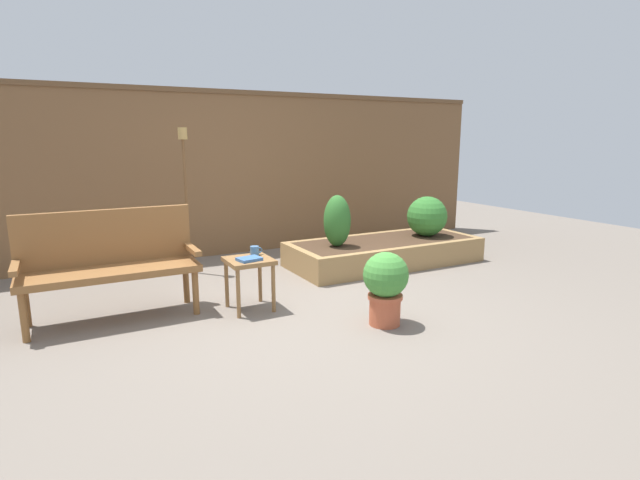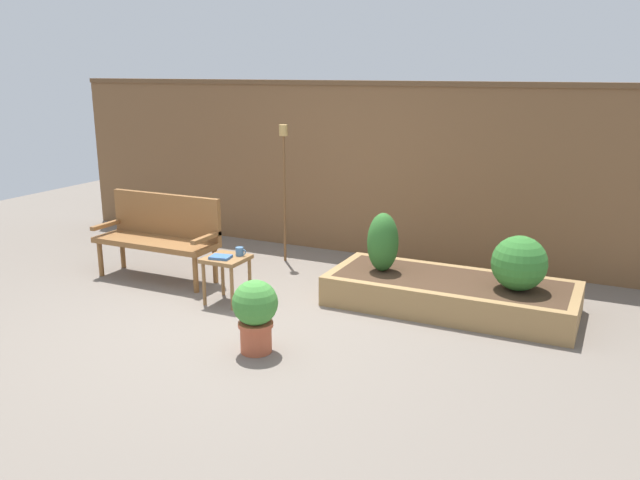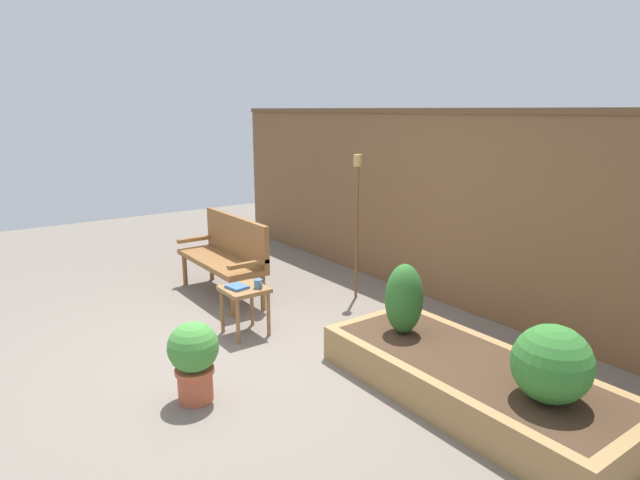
# 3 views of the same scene
# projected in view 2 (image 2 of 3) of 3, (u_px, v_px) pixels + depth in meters

# --- Properties ---
(ground_plane) EXTENTS (14.00, 14.00, 0.00)m
(ground_plane) POSITION_uv_depth(u_px,v_px,m) (245.00, 319.00, 6.11)
(ground_plane) COLOR #70665B
(fence_back) EXTENTS (8.40, 0.14, 2.16)m
(fence_back) POSITION_uv_depth(u_px,v_px,m) (353.00, 168.00, 8.09)
(fence_back) COLOR brown
(fence_back) RESTS_ON ground_plane
(garden_bench) EXTENTS (1.44, 0.48, 0.94)m
(garden_bench) POSITION_uv_depth(u_px,v_px,m) (160.00, 230.00, 7.21)
(garden_bench) COLOR brown
(garden_bench) RESTS_ON ground_plane
(side_table) EXTENTS (0.40, 0.40, 0.48)m
(side_table) POSITION_uv_depth(u_px,v_px,m) (227.00, 265.00, 6.45)
(side_table) COLOR olive
(side_table) RESTS_ON ground_plane
(cup_on_table) EXTENTS (0.12, 0.08, 0.08)m
(cup_on_table) POSITION_uv_depth(u_px,v_px,m) (240.00, 251.00, 6.46)
(cup_on_table) COLOR teal
(cup_on_table) RESTS_ON side_table
(book_on_table) EXTENTS (0.22, 0.19, 0.03)m
(book_on_table) POSITION_uv_depth(u_px,v_px,m) (221.00, 257.00, 6.37)
(book_on_table) COLOR #38609E
(book_on_table) RESTS_ON side_table
(potted_boxwood) EXTENTS (0.38, 0.38, 0.63)m
(potted_boxwood) POSITION_uv_depth(u_px,v_px,m) (255.00, 311.00, 5.32)
(potted_boxwood) COLOR #B75638
(potted_boxwood) RESTS_ON ground_plane
(raised_planter_bed) EXTENTS (2.40, 1.00, 0.30)m
(raised_planter_bed) POSITION_uv_depth(u_px,v_px,m) (450.00, 294.00, 6.35)
(raised_planter_bed) COLOR #997547
(raised_planter_bed) RESTS_ON ground_plane
(shrub_near_bench) EXTENTS (0.32, 0.32, 0.60)m
(shrub_near_bench) POSITION_uv_depth(u_px,v_px,m) (383.00, 242.00, 6.50)
(shrub_near_bench) COLOR brown
(shrub_near_bench) RESTS_ON raised_planter_bed
(shrub_far_corner) EXTENTS (0.51, 0.51, 0.51)m
(shrub_far_corner) POSITION_uv_depth(u_px,v_px,m) (519.00, 263.00, 5.95)
(shrub_far_corner) COLOR brown
(shrub_far_corner) RESTS_ON raised_planter_bed
(tiki_torch) EXTENTS (0.10, 0.10, 1.66)m
(tiki_torch) POSITION_uv_depth(u_px,v_px,m) (284.00, 169.00, 7.68)
(tiki_torch) COLOR brown
(tiki_torch) RESTS_ON ground_plane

